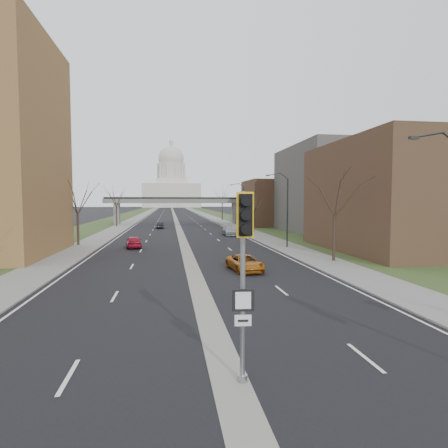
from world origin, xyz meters
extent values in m
plane|color=black|center=(0.00, 0.00, 0.00)|extent=(700.00, 700.00, 0.00)
cube|color=black|center=(0.00, 150.00, 0.01)|extent=(20.00, 600.00, 0.01)
cube|color=gray|center=(0.00, 150.00, 0.00)|extent=(1.20, 600.00, 0.02)
cube|color=gray|center=(12.00, 150.00, 0.06)|extent=(4.00, 600.00, 0.12)
cube|color=gray|center=(-12.00, 150.00, 0.06)|extent=(4.00, 600.00, 0.12)
cube|color=#2E4520|center=(18.00, 150.00, 0.05)|extent=(8.00, 600.00, 0.10)
cube|color=#2E4520|center=(-18.00, 150.00, 0.05)|extent=(8.00, 600.00, 0.10)
cube|color=brown|center=(24.00, 28.00, 6.00)|extent=(16.00, 20.00, 12.00)
cube|color=#4E4C47|center=(28.00, 52.00, 7.50)|extent=(18.00, 22.00, 15.00)
cube|color=brown|center=(22.00, 70.00, 5.00)|extent=(14.00, 14.00, 10.00)
cube|color=slate|center=(-14.00, 80.00, 2.50)|extent=(1.20, 2.50, 5.00)
cube|color=slate|center=(14.00, 80.00, 2.50)|extent=(1.20, 2.50, 5.00)
cube|color=slate|center=(0.00, 80.00, 5.50)|extent=(34.00, 3.00, 1.00)
cube|color=black|center=(0.00, 80.00, 6.20)|extent=(34.00, 0.15, 0.50)
cube|color=beige|center=(0.00, 320.00, 10.00)|extent=(48.00, 42.00, 20.00)
cube|color=beige|center=(0.00, 320.00, 22.00)|extent=(26.00, 26.00, 5.00)
cylinder|color=beige|center=(0.00, 320.00, 31.00)|extent=(22.00, 22.00, 14.00)
sphere|color=beige|center=(0.00, 320.00, 42.00)|extent=(22.00, 22.00, 22.00)
cylinder|color=beige|center=(0.00, 320.00, 53.50)|extent=(3.60, 3.60, 4.50)
cube|color=black|center=(9.50, 6.00, 8.47)|extent=(0.45, 0.18, 0.14)
cylinder|color=black|center=(11.80, 32.00, 4.12)|extent=(0.16, 0.16, 8.00)
cube|color=black|center=(9.50, 32.00, 8.47)|extent=(0.45, 0.18, 0.14)
cylinder|color=black|center=(11.80, 58.00, 4.12)|extent=(0.16, 0.16, 8.00)
cube|color=black|center=(9.50, 58.00, 8.47)|extent=(0.45, 0.18, 0.14)
cylinder|color=#382B21|center=(-13.00, 38.00, 2.00)|extent=(0.28, 0.28, 3.75)
cylinder|color=#382B21|center=(-13.00, 72.00, 2.25)|extent=(0.28, 0.28, 4.25)
cylinder|color=#382B21|center=(13.00, 22.00, 2.12)|extent=(0.28, 0.28, 4.00)
cylinder|color=#382B21|center=(13.00, 55.00, 1.87)|extent=(0.28, 0.28, 3.50)
cylinder|color=#382B21|center=(13.00, 95.00, 2.25)|extent=(0.28, 0.28, 4.25)
cylinder|color=gray|center=(0.37, 0.92, 2.92)|extent=(0.16, 0.16, 5.84)
cylinder|color=gray|center=(0.37, 0.92, 0.11)|extent=(0.31, 0.31, 0.22)
cube|color=yellow|center=(0.32, 0.36, 5.16)|extent=(0.51, 0.49, 1.29)
cube|color=black|center=(0.37, 0.92, 2.58)|extent=(0.68, 0.10, 0.67)
cube|color=silver|center=(0.37, 0.92, 1.96)|extent=(0.51, 0.09, 0.34)
imported|color=maroon|center=(-6.02, 35.01, 0.72)|extent=(2.22, 4.40, 1.44)
imported|color=black|center=(-3.74, 66.18, 0.65)|extent=(1.55, 4.01, 1.30)
imported|color=#A25711|center=(4.09, 18.84, 0.64)|extent=(2.68, 4.82, 1.27)
imported|color=#939299|center=(7.82, 48.97, 0.77)|extent=(2.24, 5.32, 1.53)
camera|label=1|loc=(-1.80, -10.05, 5.56)|focal=30.00mm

